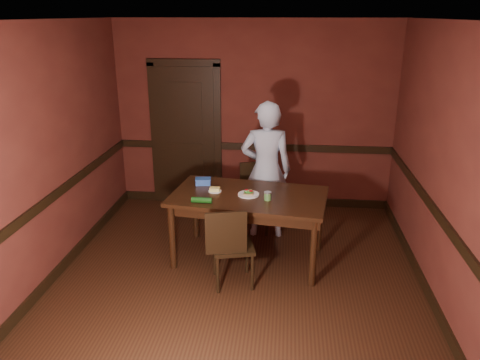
% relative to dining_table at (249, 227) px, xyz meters
% --- Properties ---
extents(floor, '(4.00, 4.50, 0.01)m').
position_rel_dining_table_xyz_m(floor, '(-0.08, -0.53, -0.41)').
color(floor, black).
rests_on(floor, ground).
extents(ceiling, '(4.00, 4.50, 0.01)m').
position_rel_dining_table_xyz_m(ceiling, '(-0.08, -0.53, 2.29)').
color(ceiling, silver).
rests_on(ceiling, ground).
extents(wall_back, '(4.00, 0.02, 2.70)m').
position_rel_dining_table_xyz_m(wall_back, '(-0.08, 1.72, 0.94)').
color(wall_back, '#58221A').
rests_on(wall_back, ground).
extents(wall_front, '(4.00, 0.02, 2.70)m').
position_rel_dining_table_xyz_m(wall_front, '(-0.08, -2.78, 0.94)').
color(wall_front, '#58221A').
rests_on(wall_front, ground).
extents(wall_left, '(0.02, 4.50, 2.70)m').
position_rel_dining_table_xyz_m(wall_left, '(-2.08, -0.53, 0.94)').
color(wall_left, '#58221A').
rests_on(wall_left, ground).
extents(wall_right, '(0.02, 4.50, 2.70)m').
position_rel_dining_table_xyz_m(wall_right, '(1.92, -0.53, 0.94)').
color(wall_right, '#58221A').
rests_on(wall_right, ground).
extents(dado_back, '(4.00, 0.03, 0.10)m').
position_rel_dining_table_xyz_m(dado_back, '(-0.08, 1.71, 0.49)').
color(dado_back, black).
rests_on(dado_back, ground).
extents(dado_left, '(0.03, 4.50, 0.10)m').
position_rel_dining_table_xyz_m(dado_left, '(-2.07, -0.53, 0.49)').
color(dado_left, black).
rests_on(dado_left, ground).
extents(dado_right, '(0.03, 4.50, 0.10)m').
position_rel_dining_table_xyz_m(dado_right, '(1.90, -0.53, 0.49)').
color(dado_right, black).
rests_on(dado_right, ground).
extents(baseboard_back, '(4.00, 0.03, 0.12)m').
position_rel_dining_table_xyz_m(baseboard_back, '(-0.08, 1.71, -0.35)').
color(baseboard_back, black).
rests_on(baseboard_back, ground).
extents(baseboard_left, '(0.03, 4.50, 0.12)m').
position_rel_dining_table_xyz_m(baseboard_left, '(-2.07, -0.53, -0.35)').
color(baseboard_left, black).
rests_on(baseboard_left, ground).
extents(baseboard_right, '(0.03, 4.50, 0.12)m').
position_rel_dining_table_xyz_m(baseboard_right, '(1.90, -0.53, -0.35)').
color(baseboard_right, black).
rests_on(baseboard_right, ground).
extents(door, '(1.05, 0.07, 2.20)m').
position_rel_dining_table_xyz_m(door, '(-1.08, 1.69, 0.68)').
color(door, black).
rests_on(door, ground).
extents(dining_table, '(1.85, 1.19, 0.81)m').
position_rel_dining_table_xyz_m(dining_table, '(0.00, 0.00, 0.00)').
color(dining_table, black).
rests_on(dining_table, floor).
extents(chair_far, '(0.55, 0.55, 0.92)m').
position_rel_dining_table_xyz_m(chair_far, '(-0.05, 0.74, 0.05)').
color(chair_far, black).
rests_on(chair_far, floor).
extents(chair_near, '(0.51, 0.51, 0.90)m').
position_rel_dining_table_xyz_m(chair_near, '(-0.12, -0.54, 0.04)').
color(chair_near, black).
rests_on(chair_near, floor).
extents(person, '(0.67, 0.46, 1.76)m').
position_rel_dining_table_xyz_m(person, '(0.16, 0.69, 0.48)').
color(person, '#B0C2DA').
rests_on(person, floor).
extents(sandwich_plate, '(0.24, 0.24, 0.06)m').
position_rel_dining_table_xyz_m(sandwich_plate, '(-0.00, -0.01, 0.42)').
color(sandwich_plate, white).
rests_on(sandwich_plate, dining_table).
extents(sauce_jar, '(0.08, 0.08, 0.10)m').
position_rel_dining_table_xyz_m(sauce_jar, '(0.22, -0.14, 0.46)').
color(sauce_jar, '#4F8540').
rests_on(sauce_jar, dining_table).
extents(cheese_saucer, '(0.15, 0.15, 0.05)m').
position_rel_dining_table_xyz_m(cheese_saucer, '(-0.40, 0.06, 0.43)').
color(cheese_saucer, white).
rests_on(cheese_saucer, dining_table).
extents(food_tub, '(0.20, 0.15, 0.08)m').
position_rel_dining_table_xyz_m(food_tub, '(-0.57, 0.28, 0.45)').
color(food_tub, blue).
rests_on(food_tub, dining_table).
extents(wrapped_veg, '(0.23, 0.07, 0.06)m').
position_rel_dining_table_xyz_m(wrapped_veg, '(-0.49, -0.30, 0.44)').
color(wrapped_veg, '#134712').
rests_on(wrapped_veg, dining_table).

